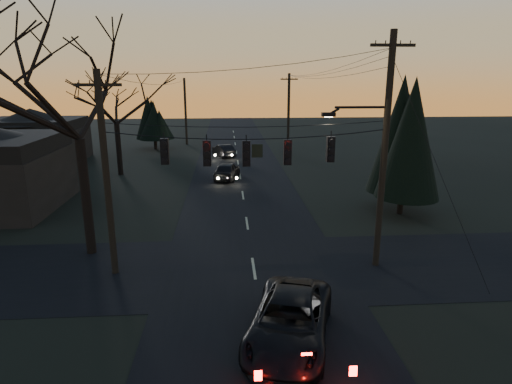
{
  "coord_description": "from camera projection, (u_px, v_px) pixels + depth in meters",
  "views": [
    {
      "loc": [
        -1.11,
        -7.3,
        8.23
      ],
      "look_at": [
        0.09,
        9.85,
        3.55
      ],
      "focal_mm": 30.0,
      "sensor_mm": 36.0,
      "label": 1
    }
  ],
  "objects": [
    {
      "name": "utility_pole_far_r",
      "position": [
        288.0,
        155.0,
        46.21
      ],
      "size": [
        1.8,
        0.3,
        8.5
      ],
      "primitive_type": null,
      "color": "black",
      "rests_on": "ground"
    },
    {
      "name": "utility_pole_right",
      "position": [
        375.0,
        265.0,
        19.26
      ],
      "size": [
        5.0,
        0.3,
        10.0
      ],
      "primitive_type": null,
      "color": "black",
      "rests_on": "ground"
    },
    {
      "name": "cross_road",
      "position": [
        254.0,
        268.0,
        18.89
      ],
      "size": [
        60.0,
        7.0,
        0.02
      ],
      "primitive_type": "cube",
      "color": "black",
      "rests_on": "ground"
    },
    {
      "name": "sedan_oncoming_a",
      "position": [
        227.0,
        171.0,
        35.11
      ],
      "size": [
        2.47,
        4.4,
        1.41
      ],
      "primitive_type": "imported",
      "rotation": [
        0.0,
        0.0,
        2.94
      ],
      "color": "black",
      "rests_on": "ground"
    },
    {
      "name": "bare_tree_left",
      "position": [
        74.0,
        88.0,
        18.57
      ],
      "size": [
        9.43,
        9.43,
        11.03
      ],
      "color": "black",
      "rests_on": "ground"
    },
    {
      "name": "span_signal_assembly",
      "position": [
        248.0,
        152.0,
        17.5
      ],
      "size": [
        11.5,
        0.44,
        1.6
      ],
      "color": "black",
      "rests_on": "ground"
    },
    {
      "name": "main_road",
      "position": [
        244.0,
        203.0,
        28.51
      ],
      "size": [
        8.0,
        120.0,
        0.02
      ],
      "primitive_type": "cube",
      "color": "black",
      "rests_on": "ground"
    },
    {
      "name": "house_left_far",
      "position": [
        33.0,
        135.0,
        41.89
      ],
      "size": [
        9.0,
        7.0,
        5.2
      ],
      "color": "black",
      "rests_on": "ground"
    },
    {
      "name": "evergreen_right",
      "position": [
        406.0,
        146.0,
        25.34
      ],
      "size": [
        4.02,
        4.02,
        7.27
      ],
      "color": "black",
      "rests_on": "ground"
    },
    {
      "name": "suv_near",
      "position": [
        290.0,
        321.0,
        13.54
      ],
      "size": [
        3.78,
        5.68,
        1.45
      ],
      "primitive_type": "imported",
      "rotation": [
        0.0,
        0.0,
        -0.29
      ],
      "color": "black",
      "rests_on": "ground"
    },
    {
      "name": "utility_pole_far_l",
      "position": [
        187.0,
        144.0,
        53.14
      ],
      "size": [
        0.3,
        0.3,
        8.0
      ],
      "primitive_type": null,
      "color": "black",
      "rests_on": "ground"
    },
    {
      "name": "evergreen_dist",
      "position": [
        154.0,
        119.0,
        48.85
      ],
      "size": [
        3.58,
        3.58,
        5.83
      ],
      "color": "black",
      "rests_on": "ground"
    },
    {
      "name": "bare_tree_dist",
      "position": [
        115.0,
        103.0,
        35.3
      ],
      "size": [
        7.16,
        7.16,
        8.72
      ],
      "color": "black",
      "rests_on": "ground"
    },
    {
      "name": "utility_pole_left",
      "position": [
        116.0,
        273.0,
        18.48
      ],
      "size": [
        1.8,
        0.3,
        8.5
      ],
      "primitive_type": null,
      "color": "black",
      "rests_on": "ground"
    },
    {
      "name": "sedan_oncoming_b",
      "position": [
        224.0,
        151.0,
        44.99
      ],
      "size": [
        2.66,
        4.07,
        1.27
      ],
      "primitive_type": "imported",
      "rotation": [
        0.0,
        0.0,
        3.52
      ],
      "color": "black",
      "rests_on": "ground"
    }
  ]
}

